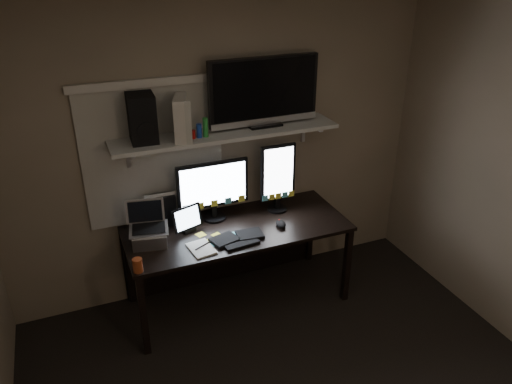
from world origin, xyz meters
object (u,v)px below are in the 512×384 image
tv (264,92)px  speaker (142,118)px  mouse (281,224)px  tablet (187,219)px  monitor_landscape (213,190)px  monitor_portrait (278,178)px  laptop (148,226)px  keyboard (237,237)px  desk (232,238)px  cup (138,265)px  game_console (181,118)px

tv → speaker: (-0.96, -0.00, -0.10)m
mouse → tablet: tablet is taller
monitor_landscape → monitor_portrait: (0.55, -0.06, 0.04)m
laptop → speaker: (0.07, 0.22, 0.76)m
keyboard → tablet: (-0.33, 0.26, 0.10)m
monitor_landscape → tv: (0.45, 0.03, 0.76)m
monitor_portrait → tablet: 0.83m
desk → tv: bearing=18.2°
mouse → cup: (-1.19, -0.20, 0.03)m
monitor_landscape → speaker: bearing=177.5°
desk → keyboard: 0.35m
keyboard → mouse: size_ratio=3.46×
keyboard → tablet: size_ratio=1.66×
game_console → speaker: speaker is taller
monitor_landscape → monitor_portrait: monitor_portrait is taller
monitor_portrait → game_console: size_ratio=1.89×
monitor_landscape → tv: size_ratio=0.66×
speaker → mouse: bearing=-16.7°
mouse → tablet: size_ratio=0.48×
tablet → game_console: game_console is taller
tablet → game_console: (0.02, 0.08, 0.80)m
mouse → laptop: 1.05m
tablet → speaker: 0.86m
monitor_portrait → mouse: monitor_portrait is taller
mouse → game_console: size_ratio=0.38×
monitor_portrait → tv: size_ratio=0.67×
game_console → tv: bearing=23.5°
mouse → monitor_landscape: bearing=153.8°
desk → cup: (-0.85, -0.44, 0.23)m
monitor_portrait → keyboard: bearing=-146.0°
tablet → monitor_portrait: bearing=-14.3°
monitor_landscape → keyboard: monitor_landscape is taller
monitor_portrait → keyboard: (-0.48, -0.32, -0.29)m
tablet → tv: size_ratio=0.28×
laptop → cup: laptop is taller
desk → monitor_landscape: monitor_landscape is taller
game_console → speaker: 0.28m
desk → monitor_portrait: (0.42, 0.03, 0.48)m
mouse → speaker: 1.37m
mouse → monitor_portrait: bearing=80.9°
monitor_portrait → game_console: bearing=179.0°
desk → monitor_landscape: (-0.13, 0.08, 0.44)m
monitor_portrait → speaker: 1.23m
tablet → desk: bearing=-13.3°
monitor_landscape → keyboard: size_ratio=1.42×
monitor_landscape → laptop: 0.62m
desk → monitor_landscape: bearing=147.5°
desk → laptop: laptop is taller
desk → keyboard: keyboard is taller
laptop → tv: tv is taller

